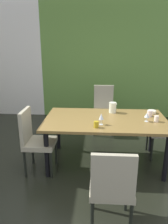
# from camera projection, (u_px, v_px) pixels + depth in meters

# --- Properties ---
(ground_plane) EXTENTS (5.86, 5.90, 0.02)m
(ground_plane) POSITION_uv_depth(u_px,v_px,m) (67.00, 177.00, 3.21)
(ground_plane) COLOR black
(back_panel_interior) EXTENTS (1.91, 0.10, 2.85)m
(back_panel_interior) POSITION_uv_depth(u_px,v_px,m) (6.00, 61.00, 5.66)
(back_panel_interior) COLOR white
(back_panel_interior) RESTS_ON ground_plane
(garden_window_panel) EXTENTS (3.95, 0.10, 2.85)m
(garden_window_panel) POSITION_uv_depth(u_px,v_px,m) (120.00, 62.00, 5.47)
(garden_window_panel) COLOR #5D893B
(garden_window_panel) RESTS_ON ground_plane
(dining_table) EXTENTS (1.88, 1.09, 0.76)m
(dining_table) POSITION_uv_depth(u_px,v_px,m) (105.00, 123.00, 3.39)
(dining_table) COLOR olive
(dining_table) RESTS_ON ground_plane
(chair_head_far) EXTENTS (0.44, 0.45, 1.01)m
(chair_head_far) POSITION_uv_depth(u_px,v_px,m) (103.00, 107.00, 4.71)
(chair_head_far) COLOR #A19B80
(chair_head_far) RESTS_ON ground_plane
(chair_right_far) EXTENTS (0.44, 0.44, 0.97)m
(chair_right_far) POSITION_uv_depth(u_px,v_px,m) (168.00, 127.00, 3.65)
(chair_right_far) COLOR #A19B80
(chair_right_far) RESTS_ON ground_plane
(chair_left_near) EXTENTS (0.44, 0.44, 0.97)m
(chair_left_near) POSITION_uv_depth(u_px,v_px,m) (34.00, 138.00, 3.22)
(chair_left_near) COLOR #A19B80
(chair_left_near) RESTS_ON ground_plane
(chair_head_near) EXTENTS (0.44, 0.44, 0.93)m
(chair_head_near) POSITION_uv_depth(u_px,v_px,m) (112.00, 185.00, 2.17)
(chair_head_near) COLOR #A19B80
(chair_head_near) RESTS_ON ground_plane
(wine_glass_near_shelf) EXTENTS (0.07, 0.07, 0.17)m
(wine_glass_near_shelf) POSITION_uv_depth(u_px,v_px,m) (101.00, 117.00, 3.09)
(wine_glass_near_shelf) COLOR silver
(wine_glass_near_shelf) RESTS_ON dining_table
(wine_glass_rear) EXTENTS (0.08, 0.08, 0.13)m
(wine_glass_rear) POSITION_uv_depth(u_px,v_px,m) (147.00, 115.00, 3.22)
(wine_glass_rear) COLOR silver
(wine_glass_rear) RESTS_ON dining_table
(serving_bowl_corner) EXTENTS (0.14, 0.14, 0.05)m
(serving_bowl_corner) POSITION_uv_depth(u_px,v_px,m) (152.00, 112.00, 3.63)
(serving_bowl_corner) COLOR white
(serving_bowl_corner) RESTS_ON dining_table
(cup_north) EXTENTS (0.06, 0.06, 0.09)m
(cup_north) POSITION_uv_depth(u_px,v_px,m) (156.00, 119.00, 3.23)
(cup_north) COLOR white
(cup_north) RESTS_ON dining_table
(cup_east) EXTENTS (0.07, 0.07, 0.09)m
(cup_east) POSITION_uv_depth(u_px,v_px,m) (96.00, 124.00, 3.01)
(cup_east) COLOR #B3951B
(cup_east) RESTS_ON dining_table
(cup_center) EXTENTS (0.08, 0.08, 0.10)m
(cup_center) POSITION_uv_depth(u_px,v_px,m) (150.00, 113.00, 3.46)
(cup_center) COLOR white
(cup_center) RESTS_ON dining_table
(pitcher_south) EXTENTS (0.13, 0.12, 0.18)m
(pitcher_south) POSITION_uv_depth(u_px,v_px,m) (113.00, 107.00, 3.65)
(pitcher_south) COLOR white
(pitcher_south) RESTS_ON dining_table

